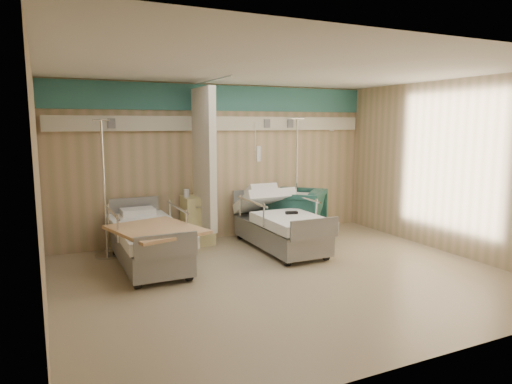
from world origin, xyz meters
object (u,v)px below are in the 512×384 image
bed_left (149,245)px  iv_stand_left (106,229)px  visitor_armchair (296,213)px  iv_stand_right (296,210)px  bed_right (280,231)px  bedside_cabinet (198,220)px

bed_left → iv_stand_left: bearing=123.1°
visitor_armchair → iv_stand_right: bearing=-166.3°
bed_right → bedside_cabinet: 1.46m
bed_left → bedside_cabinet: bearing=40.6°
bed_left → visitor_armchair: size_ratio=2.16×
bed_right → iv_stand_left: 2.81m
bed_right → visitor_armchair: bearing=42.7°
bed_right → bed_left: 2.20m
iv_stand_left → bed_right: bearing=-15.8°
iv_stand_right → visitor_armchair: bearing=-121.7°
iv_stand_right → iv_stand_left: size_ratio=1.02×
visitor_armchair → bed_right: bearing=-1.9°
bed_right → bed_left: same height
iv_stand_left → visitor_armchair: bearing=-2.8°
visitor_armchair → iv_stand_left: iv_stand_left is taller
bed_right → bed_left: bearing=180.0°
bed_right → iv_stand_right: (0.84, 0.91, 0.14)m
bedside_cabinet → visitor_armchair: bearing=-9.5°
visitor_armchair → iv_stand_left: size_ratio=0.46×
iv_stand_right → bedside_cabinet: bearing=-179.6°
visitor_armchair → iv_stand_left: 3.35m
bedside_cabinet → iv_stand_right: (1.99, 0.01, 0.03)m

